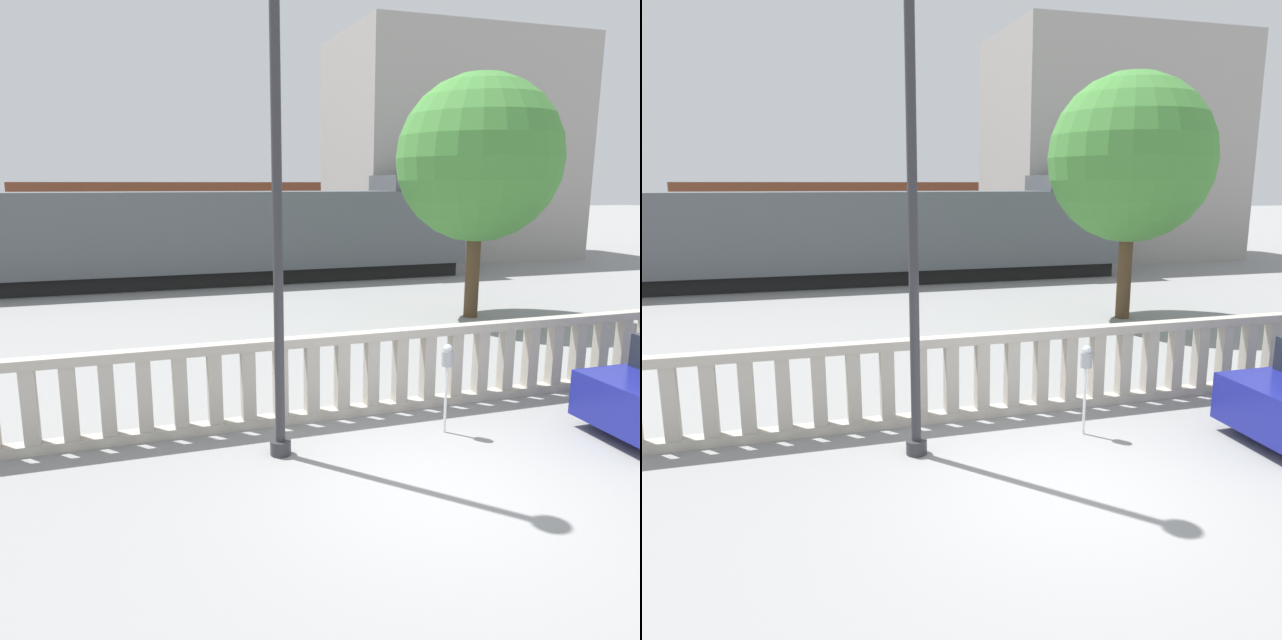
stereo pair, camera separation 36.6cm
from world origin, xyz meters
TOP-DOWN VIEW (x-y plane):
  - ground_plane at (0.00, 0.00)m, footprint 160.00×160.00m
  - balustrade at (-0.00, 2.68)m, footprint 15.36×0.24m
  - lamppost at (-1.53, 1.60)m, footprint 0.39×0.39m
  - parking_meter at (0.97, 1.59)m, footprint 0.16×0.16m
  - train_near at (-1.04, 16.86)m, footprint 21.70×2.90m
  - train_far at (5.41, 31.65)m, footprint 27.78×2.84m
  - building_block at (12.64, 22.17)m, footprint 11.26×7.01m
  - tree_left at (5.72, 8.64)m, footprint 4.33×4.33m

SIDE VIEW (x-z plane):
  - ground_plane at x=0.00m, z-range 0.00..0.00m
  - balustrade at x=0.00m, z-range 0.00..1.33m
  - parking_meter at x=0.97m, z-range 0.40..1.74m
  - train_near at x=-1.04m, z-range -0.21..3.70m
  - train_far at x=5.41m, z-range -0.21..4.05m
  - lamppost at x=-1.53m, z-range 0.70..7.72m
  - tree_left at x=5.72m, z-range 1.02..7.42m
  - building_block at x=12.64m, z-range 0.00..10.37m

